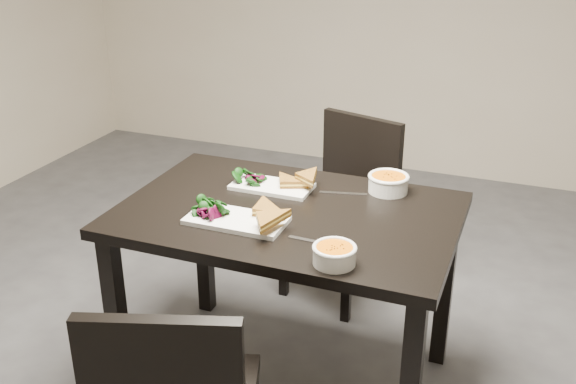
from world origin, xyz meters
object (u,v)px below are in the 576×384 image
Objects in this scene: table at (288,234)px; chair_far at (347,196)px; soup_bowl_far at (388,182)px; soup_bowl_near at (334,254)px; plate_far at (272,186)px; plate_near at (237,220)px.

chair_far is at bearing 90.01° from table.
soup_bowl_far reaches higher than table.
plate_far is at bearing 130.39° from soup_bowl_near.
plate_near is (-0.13, -0.16, 0.11)m from table.
soup_bowl_far is (0.30, -0.49, 0.31)m from chair_far.
soup_bowl_far is at bearing 46.64° from plate_near.
plate_near is at bearing 159.33° from soup_bowl_near.
table is 0.43m from soup_bowl_near.
plate_far is (-0.13, -0.62, 0.27)m from chair_far.
table is at bearing -73.08° from chair_far.
soup_bowl_far is at bearing 16.95° from plate_far.
soup_bowl_far is (0.42, 0.13, 0.03)m from plate_far.
plate_near is 0.43m from soup_bowl_near.
chair_far is 0.65m from soup_bowl_far.
chair_far reaches higher than plate_near.
soup_bowl_far is at bearing -41.81° from chair_far.
chair_far reaches higher than soup_bowl_far.
plate_near is at bearing -133.36° from soup_bowl_far.
plate_far is (-0.13, 0.16, 0.11)m from table.
plate_near is 1.11× the size of plate_far.
chair_far is at bearing 78.20° from plate_far.
chair_far reaches higher than soup_bowl_near.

